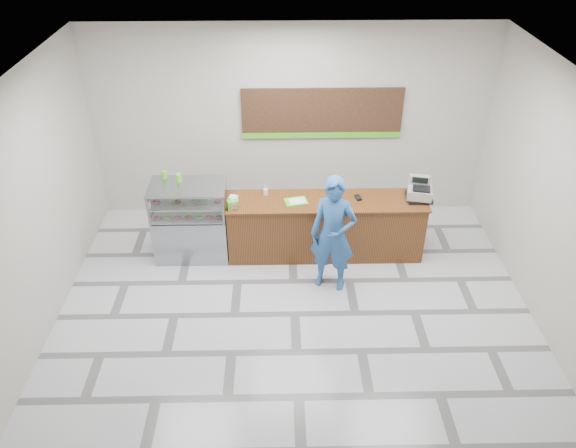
{
  "coord_description": "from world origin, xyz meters",
  "views": [
    {
      "loc": [
        -0.23,
        -6.22,
        5.68
      ],
      "look_at": [
        -0.08,
        0.9,
        1.01
      ],
      "focal_mm": 35.0,
      "sensor_mm": 36.0,
      "label": 1
    }
  ],
  "objects_px": {
    "sales_counter": "(325,227)",
    "customer": "(333,234)",
    "display_case": "(191,220)",
    "cash_register": "(419,191)",
    "serving_tray": "(296,201)"
  },
  "relations": [
    {
      "from": "cash_register",
      "to": "sales_counter",
      "type": "bearing_deg",
      "value": -165.85
    },
    {
      "from": "sales_counter",
      "to": "customer",
      "type": "distance_m",
      "value": 0.96
    },
    {
      "from": "display_case",
      "to": "customer",
      "type": "height_order",
      "value": "customer"
    },
    {
      "from": "sales_counter",
      "to": "display_case",
      "type": "bearing_deg",
      "value": -179.99
    },
    {
      "from": "sales_counter",
      "to": "display_case",
      "type": "distance_m",
      "value": 2.23
    },
    {
      "from": "sales_counter",
      "to": "customer",
      "type": "height_order",
      "value": "customer"
    },
    {
      "from": "customer",
      "to": "cash_register",
      "type": "bearing_deg",
      "value": 48.28
    },
    {
      "from": "display_case",
      "to": "cash_register",
      "type": "distance_m",
      "value": 3.75
    },
    {
      "from": "display_case",
      "to": "customer",
      "type": "distance_m",
      "value": 2.43
    },
    {
      "from": "sales_counter",
      "to": "serving_tray",
      "type": "distance_m",
      "value": 0.72
    },
    {
      "from": "display_case",
      "to": "customer",
      "type": "xyz_separation_m",
      "value": [
        2.26,
        -0.86,
        0.27
      ]
    },
    {
      "from": "sales_counter",
      "to": "display_case",
      "type": "height_order",
      "value": "display_case"
    },
    {
      "from": "serving_tray",
      "to": "display_case",
      "type": "bearing_deg",
      "value": 166.18
    },
    {
      "from": "cash_register",
      "to": "customer",
      "type": "height_order",
      "value": "customer"
    },
    {
      "from": "cash_register",
      "to": "serving_tray",
      "type": "relative_size",
      "value": 1.19
    }
  ]
}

